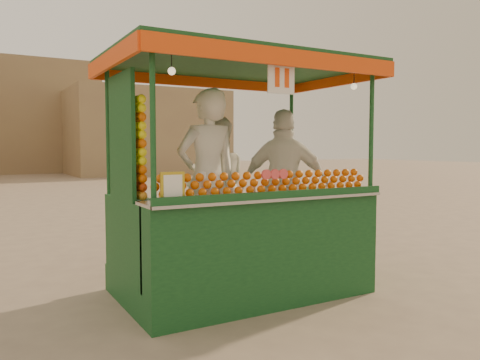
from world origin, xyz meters
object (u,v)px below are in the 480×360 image
juice_cart (239,219)px  vendor_right (285,184)px  vendor_left (208,179)px  vendor_middle (216,187)px

juice_cart → vendor_right: juice_cart is taller
juice_cart → vendor_left: 0.54m
vendor_left → vendor_right: bearing=174.5°
juice_cart → vendor_right: 0.77m
vendor_middle → vendor_right: vendor_right is taller
juice_cart → vendor_middle: (0.08, 0.72, 0.29)m
vendor_right → vendor_left: bearing=32.3°
juice_cart → vendor_middle: bearing=83.5°
juice_cart → vendor_left: bearing=149.8°
vendor_left → vendor_middle: vendor_left is taller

